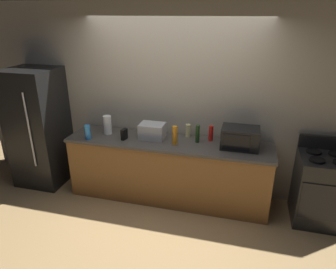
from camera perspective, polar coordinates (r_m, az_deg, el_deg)
name	(u,v)px	position (r m, az deg, el deg)	size (l,w,h in m)	color
ground_plane	(161,213)	(4.28, -1.41, -14.52)	(8.00, 8.00, 0.00)	tan
back_wall	(175,102)	(4.38, 1.37, 6.21)	(6.40, 0.10, 2.70)	#B2A893
counter_run	(168,170)	(4.36, 0.00, -6.70)	(2.84, 0.64, 0.90)	brown
refrigerator	(39,128)	(5.05, -23.14, 1.19)	(0.72, 0.73, 1.80)	black
stove_range	(320,189)	(4.36, 26.67, -9.11)	(0.60, 0.61, 1.08)	black
microwave	(240,138)	(4.03, 13.38, -0.59)	(0.48, 0.35, 0.27)	black
toaster_oven	(152,131)	(4.23, -2.98, 0.68)	(0.34, 0.26, 0.21)	#B7BABF
paper_towel_roll	(107,125)	(4.45, -11.32, 1.79)	(0.12, 0.12, 0.27)	white
cordless_phone	(124,134)	(4.24, -8.25, 0.05)	(0.05, 0.11, 0.15)	black
bottle_vinegar	(188,131)	(4.29, 3.81, 0.74)	(0.07, 0.07, 0.18)	beige
bottle_dish_soap	(175,135)	(4.02, 1.28, -0.17)	(0.07, 0.07, 0.25)	orange
bottle_spray_cleaner	(88,132)	(4.34, -14.88, 0.42)	(0.08, 0.08, 0.20)	#338CE5
bottle_wine	(198,134)	(4.10, 5.58, 0.13)	(0.06, 0.06, 0.24)	#1E3F19
bottle_hot_sauce	(211,133)	(4.18, 8.08, 0.22)	(0.06, 0.06, 0.21)	red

